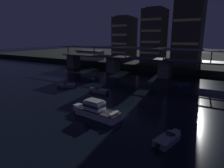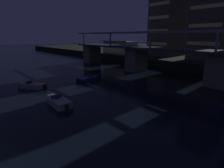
{
  "view_description": "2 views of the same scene",
  "coord_description": "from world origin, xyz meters",
  "px_view_note": "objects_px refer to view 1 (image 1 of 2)",
  "views": [
    {
      "loc": [
        15.91,
        -26.01,
        12.87
      ],
      "look_at": [
        -5.71,
        10.69,
        2.26
      ],
      "focal_mm": 30.28,
      "sensor_mm": 36.0,
      "label": 1
    },
    {
      "loc": [
        13.01,
        0.69,
        8.4
      ],
      "look_at": [
        -8.31,
        18.13,
        1.48
      ],
      "focal_mm": 30.66,
      "sensor_mm": 36.0,
      "label": 2
    }
  ],
  "objects_px": {
    "tower_west_tall": "(154,36)",
    "speedboat_mid_left": "(181,85)",
    "speedboat_near_center": "(168,139)",
    "speedboat_mid_center": "(94,79)",
    "river_bridge": "(165,65)",
    "tower_central": "(191,9)",
    "tower_west_low": "(125,39)",
    "speedboat_near_right": "(99,91)",
    "waterfront_pavilion": "(90,55)",
    "cabin_cruiser_near_left": "(96,110)",
    "speedboat_mid_right": "(67,85)"
  },
  "relations": [
    {
      "from": "river_bridge",
      "to": "cabin_cruiser_near_left",
      "type": "bearing_deg",
      "value": -91.99
    },
    {
      "from": "speedboat_near_center",
      "to": "speedboat_mid_center",
      "type": "distance_m",
      "value": 37.36
    },
    {
      "from": "river_bridge",
      "to": "speedboat_near_center",
      "type": "height_order",
      "value": "river_bridge"
    },
    {
      "from": "tower_west_tall",
      "to": "speedboat_mid_left",
      "type": "relative_size",
      "value": 4.98
    },
    {
      "from": "river_bridge",
      "to": "tower_central",
      "type": "xyz_separation_m",
      "value": [
        2.97,
        19.67,
        19.07
      ]
    },
    {
      "from": "waterfront_pavilion",
      "to": "speedboat_near_center",
      "type": "xyz_separation_m",
      "value": [
        50.3,
        -51.03,
        -4.02
      ]
    },
    {
      "from": "tower_central",
      "to": "speedboat_mid_center",
      "type": "xyz_separation_m",
      "value": [
        -20.55,
        -34.87,
        -22.67
      ]
    },
    {
      "from": "tower_west_low",
      "to": "speedboat_near_right",
      "type": "bearing_deg",
      "value": -70.12
    },
    {
      "from": "cabin_cruiser_near_left",
      "to": "speedboat_mid_left",
      "type": "xyz_separation_m",
      "value": [
        8.36,
        27.42,
        -0.64
      ]
    },
    {
      "from": "tower_west_low",
      "to": "speedboat_near_right",
      "type": "height_order",
      "value": "tower_west_low"
    },
    {
      "from": "tower_west_tall",
      "to": "tower_west_low",
      "type": "bearing_deg",
      "value": 173.73
    },
    {
      "from": "tower_west_tall",
      "to": "speedboat_mid_right",
      "type": "xyz_separation_m",
      "value": [
        -8.56,
        -44.13,
        -12.87
      ]
    },
    {
      "from": "tower_west_tall",
      "to": "speedboat_mid_left",
      "type": "bearing_deg",
      "value": -58.49
    },
    {
      "from": "tower_west_tall",
      "to": "tower_central",
      "type": "distance_m",
      "value": 16.7
    },
    {
      "from": "waterfront_pavilion",
      "to": "speedboat_mid_center",
      "type": "relative_size",
      "value": 2.37
    },
    {
      "from": "speedboat_mid_right",
      "to": "speedboat_near_right",
      "type": "bearing_deg",
      "value": -0.39
    },
    {
      "from": "cabin_cruiser_near_left",
      "to": "speedboat_mid_center",
      "type": "relative_size",
      "value": 1.78
    },
    {
      "from": "speedboat_mid_left",
      "to": "speedboat_mid_center",
      "type": "xyz_separation_m",
      "value": [
        -24.65,
        -5.52,
        0.0
      ]
    },
    {
      "from": "tower_central",
      "to": "cabin_cruiser_near_left",
      "type": "relative_size",
      "value": 4.52
    },
    {
      "from": "tower_central",
      "to": "speedboat_mid_center",
      "type": "distance_m",
      "value": 46.39
    },
    {
      "from": "tower_west_low",
      "to": "waterfront_pavilion",
      "type": "bearing_deg",
      "value": -147.86
    },
    {
      "from": "tower_central",
      "to": "speedboat_mid_right",
      "type": "height_order",
      "value": "tower_central"
    },
    {
      "from": "cabin_cruiser_near_left",
      "to": "speedboat_near_right",
      "type": "relative_size",
      "value": 1.79
    },
    {
      "from": "speedboat_near_right",
      "to": "waterfront_pavilion",
      "type": "bearing_deg",
      "value": 129.42
    },
    {
      "from": "river_bridge",
      "to": "speedboat_near_center",
      "type": "bearing_deg",
      "value": -74.14
    },
    {
      "from": "tower_west_low",
      "to": "tower_west_tall",
      "type": "distance_m",
      "value": 14.88
    },
    {
      "from": "tower_west_low",
      "to": "river_bridge",
      "type": "bearing_deg",
      "value": -39.26
    },
    {
      "from": "tower_west_tall",
      "to": "tower_central",
      "type": "xyz_separation_m",
      "value": [
        13.5,
        0.63,
        9.8
      ]
    },
    {
      "from": "tower_central",
      "to": "cabin_cruiser_near_left",
      "type": "bearing_deg",
      "value": -94.29
    },
    {
      "from": "waterfront_pavilion",
      "to": "speedboat_mid_right",
      "type": "xyz_separation_m",
      "value": [
        20.09,
        -37.01,
        -4.02
      ]
    },
    {
      "from": "tower_west_tall",
      "to": "tower_central",
      "type": "height_order",
      "value": "tower_central"
    },
    {
      "from": "tower_west_tall",
      "to": "speedboat_mid_left",
      "type": "xyz_separation_m",
      "value": [
        17.6,
        -28.72,
        -12.87
      ]
    },
    {
      "from": "tower_west_low",
      "to": "waterfront_pavilion",
      "type": "height_order",
      "value": "tower_west_low"
    },
    {
      "from": "tower_central",
      "to": "speedboat_mid_right",
      "type": "relative_size",
      "value": 8.85
    },
    {
      "from": "river_bridge",
      "to": "speedboat_mid_right",
      "type": "xyz_separation_m",
      "value": [
        -19.09,
        -25.09,
        -3.6
      ]
    },
    {
      "from": "speedboat_near_center",
      "to": "speedboat_mid_right",
      "type": "relative_size",
      "value": 1.09
    },
    {
      "from": "river_bridge",
      "to": "waterfront_pavilion",
      "type": "relative_size",
      "value": 6.8
    },
    {
      "from": "river_bridge",
      "to": "speedboat_mid_left",
      "type": "bearing_deg",
      "value": -53.84
    },
    {
      "from": "tower_west_low",
      "to": "speedboat_mid_center",
      "type": "distance_m",
      "value": 38.48
    },
    {
      "from": "cabin_cruiser_near_left",
      "to": "speedboat_mid_center",
      "type": "distance_m",
      "value": 27.31
    },
    {
      "from": "tower_central",
      "to": "speedboat_near_right",
      "type": "bearing_deg",
      "value": -104.6
    },
    {
      "from": "waterfront_pavilion",
      "to": "tower_west_tall",
      "type": "bearing_deg",
      "value": 13.95
    },
    {
      "from": "river_bridge",
      "to": "waterfront_pavilion",
      "type": "bearing_deg",
      "value": 163.09
    },
    {
      "from": "cabin_cruiser_near_left",
      "to": "speedboat_mid_left",
      "type": "distance_m",
      "value": 28.67
    },
    {
      "from": "speedboat_near_center",
      "to": "speedboat_mid_center",
      "type": "bearing_deg",
      "value": 140.18
    },
    {
      "from": "tower_west_tall",
      "to": "speedboat_mid_right",
      "type": "height_order",
      "value": "tower_west_tall"
    },
    {
      "from": "speedboat_near_right",
      "to": "speedboat_mid_center",
      "type": "distance_m",
      "value": 13.35
    },
    {
      "from": "tower_central",
      "to": "speedboat_mid_center",
      "type": "height_order",
      "value": "tower_central"
    },
    {
      "from": "speedboat_mid_left",
      "to": "river_bridge",
      "type": "bearing_deg",
      "value": 126.16
    },
    {
      "from": "tower_west_tall",
      "to": "waterfront_pavilion",
      "type": "height_order",
      "value": "tower_west_tall"
    }
  ]
}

